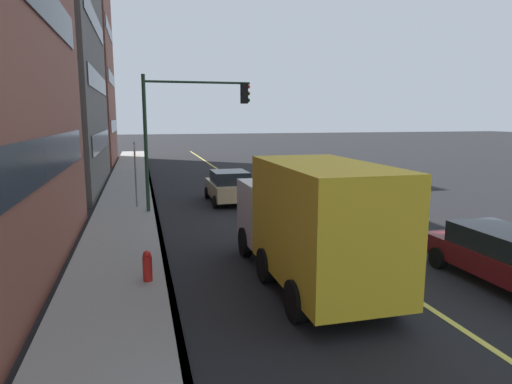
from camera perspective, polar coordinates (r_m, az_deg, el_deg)
name	(u,v)px	position (r m, az deg, el deg)	size (l,w,h in m)	color
ground	(299,222)	(18.49, 5.49, -3.89)	(200.00, 200.00, 0.00)	black
sidewalk_slab	(123,231)	(17.41, -16.55, -4.84)	(80.00, 2.76, 0.15)	gray
curb_edge	(159,229)	(17.40, -12.27, -4.66)	(80.00, 0.16, 0.15)	slate
lane_stripe_center	(299,222)	(18.48, 5.49, -3.87)	(80.00, 0.16, 0.01)	#D8CC4C
building_midblock	(1,16)	(30.75, -29.81, 18.86)	(14.27, 10.12, 19.80)	#56514C
building_glass_right	(36,1)	(46.67, -26.30, 20.98)	(11.79, 12.05, 28.58)	brown
car_tan	(229,186)	(22.60, -3.46, 0.73)	(4.05, 2.03, 1.62)	tan
car_navy	(299,181)	(24.58, 5.48, 1.43)	(4.36, 2.12, 1.62)	navy
car_maroon	(504,256)	(13.26, 29.13, -7.15)	(4.72, 1.89, 1.43)	#591116
truck_yellow	(312,220)	(11.45, 7.11, -3.59)	(6.82, 2.46, 3.22)	silver
pedestrian_with_backpack	(270,197)	(19.07, 1.77, -0.59)	(0.39, 0.37, 1.60)	#262D4C
traffic_light_mast	(186,119)	(20.12, -8.92, 9.18)	(0.28, 4.75, 6.08)	#1E3823
street_sign_post	(135,171)	(21.37, -15.15, 2.64)	(0.60, 0.08, 3.14)	slate
fire_hydrant	(147,269)	(11.87, -13.68, -9.48)	(0.24, 0.24, 0.94)	red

